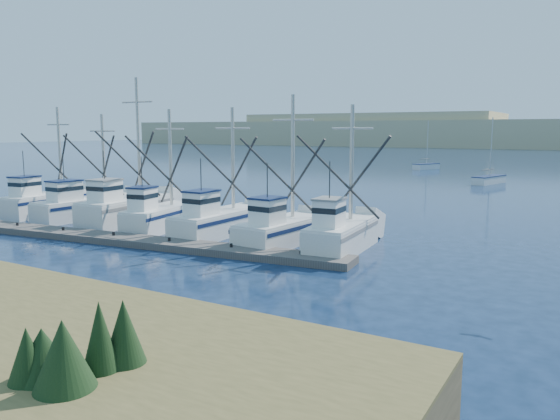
# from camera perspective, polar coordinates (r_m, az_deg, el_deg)

# --- Properties ---
(ground) EXTENTS (500.00, 500.00, 0.00)m
(ground) POSITION_cam_1_polar(r_m,az_deg,el_deg) (23.18, -9.36, -8.29)
(ground) COLOR #0B1B33
(ground) RESTS_ON ground
(floating_dock) EXTENTS (29.56, 5.11, 0.39)m
(floating_dock) POSITION_cam_1_polar(r_m,az_deg,el_deg) (33.92, -16.98, -2.87)
(floating_dock) COLOR #56504C
(floating_dock) RESTS_ON ground
(dune_ridge) EXTENTS (360.00, 60.00, 10.00)m
(dune_ridge) POSITION_cam_1_polar(r_m,az_deg,el_deg) (227.44, 27.09, 7.09)
(dune_ridge) COLOR tan
(dune_ridge) RESTS_ON ground
(trawler_fleet) EXTENTS (28.39, 8.89, 10.26)m
(trawler_fleet) POSITION_cam_1_polar(r_m,az_deg,el_deg) (37.71, -12.60, -0.39)
(trawler_fleet) COLOR white
(trawler_fleet) RESTS_ON ground
(sailboat_near) EXTENTS (3.16, 6.29, 8.10)m
(sailboat_near) POSITION_cam_1_polar(r_m,az_deg,el_deg) (71.86, 21.00, 2.97)
(sailboat_near) COLOR white
(sailboat_near) RESTS_ON ground
(sailboat_far) EXTENTS (3.46, 5.40, 8.10)m
(sailboat_far) POSITION_cam_1_polar(r_m,az_deg,el_deg) (94.61, 15.02, 4.42)
(sailboat_far) COLOR white
(sailboat_far) RESTS_ON ground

